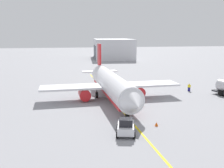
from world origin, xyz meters
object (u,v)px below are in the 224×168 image
refueling_worker (189,87)px  safety_cone_nose (156,124)px  airplane (111,84)px  pushback_tug (126,127)px

refueling_worker → safety_cone_nose: 24.17m
airplane → pushback_tug: (17.83, -1.71, -1.81)m
airplane → pushback_tug: 18.01m
pushback_tug → refueling_worker: 28.90m
pushback_tug → airplane: bearing=174.5°
airplane → safety_cone_nose: airplane is taller
refueling_worker → safety_cone_nose: (19.11, -14.80, -0.54)m
airplane → refueling_worker: size_ratio=19.72×
airplane → safety_cone_nose: (15.72, 3.11, -2.54)m
airplane → safety_cone_nose: size_ratio=60.41×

